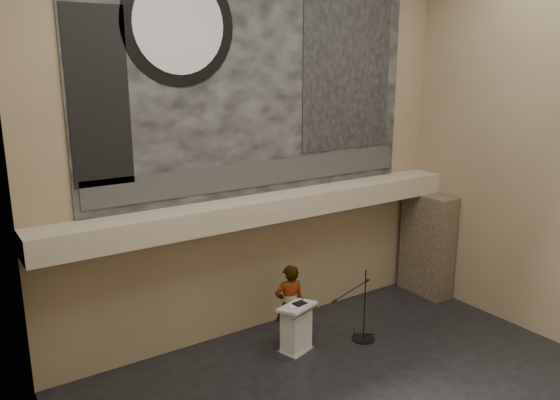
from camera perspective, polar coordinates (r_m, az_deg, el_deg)
wall_back at (r=11.94m, az=-2.14°, el=5.67°), size 10.00×0.02×8.50m
wall_left at (r=6.42m, az=-21.77°, el=-2.72°), size 0.02×8.00×8.50m
soffit at (r=11.87m, az=-1.07°, el=-0.78°), size 10.00×0.80×0.50m
sprinkler_left at (r=11.16m, az=-7.87°, el=-3.39°), size 0.04×0.04×0.06m
sprinkler_right at (r=13.00m, az=6.12°, el=-0.82°), size 0.04×0.04×0.06m
banner at (r=11.79m, az=-2.13°, el=12.64°), size 8.00×0.05×5.00m
banner_text_strip at (r=11.99m, az=-1.94°, el=2.79°), size 7.76×0.02×0.55m
banner_clock_rim at (r=10.94m, az=-10.51°, el=17.56°), size 2.30×0.02×2.30m
banner_clock_face at (r=10.92m, az=-10.47°, el=17.56°), size 1.84×0.02×1.84m
banner_building_print at (r=13.18m, az=7.11°, el=13.13°), size 2.60×0.02×3.60m
banner_brick_print at (r=10.39m, az=-18.42°, el=10.10°), size 1.10×0.02×3.20m
stone_pier at (r=14.97m, az=15.13°, el=-4.51°), size 0.60×1.40×2.70m
lectern at (r=11.83m, az=1.70°, el=-13.31°), size 0.88×0.73×1.14m
binder at (r=11.61m, az=2.09°, el=-10.78°), size 0.28×0.23×0.04m
papers at (r=11.50m, az=1.57°, el=-11.11°), size 0.24×0.30×0.00m
speaker_person at (r=12.03m, az=1.00°, el=-10.91°), size 0.76×0.60×1.83m
mic_stand at (r=12.58m, az=8.62°, el=-13.28°), size 1.54×0.70×1.64m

